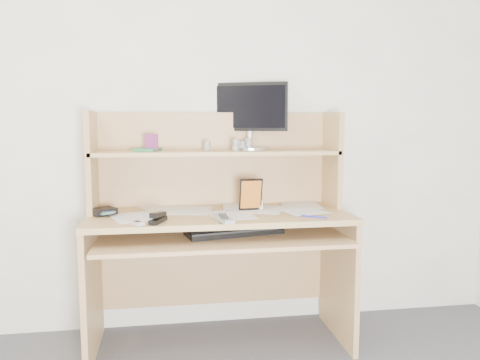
{
  "coord_description": "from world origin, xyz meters",
  "views": [
    {
      "loc": [
        -0.28,
        -1.01,
        1.22
      ],
      "look_at": [
        0.1,
        1.43,
        0.93
      ],
      "focal_mm": 35.0,
      "sensor_mm": 36.0,
      "label": 1
    }
  ],
  "objects": [
    {
      "name": "game_case",
      "position": [
        0.17,
        1.5,
        0.84
      ],
      "size": [
        0.13,
        0.02,
        0.18
      ],
      "primitive_type": "cube",
      "rotation": [
        0.0,
        0.0,
        0.06
      ],
      "color": "black",
      "rests_on": "paper_clutter"
    },
    {
      "name": "card_box",
      "position": [
        -0.36,
        1.61,
        1.13
      ],
      "size": [
        0.07,
        0.03,
        0.1
      ],
      "primitive_type": "cube",
      "rotation": [
        0.0,
        0.0,
        -0.16
      ],
      "color": "maroon",
      "rests_on": "desk"
    },
    {
      "name": "desk",
      "position": [
        0.0,
        1.56,
        0.69
      ],
      "size": [
        1.4,
        0.7,
        1.3
      ],
      "color": "tan",
      "rests_on": "floor"
    },
    {
      "name": "stapler",
      "position": [
        -0.33,
        1.27,
        0.78
      ],
      "size": [
        0.09,
        0.15,
        0.05
      ],
      "primitive_type": "cube",
      "rotation": [
        0.0,
        0.0,
        -0.38
      ],
      "color": "black",
      "rests_on": "paper_clutter"
    },
    {
      "name": "wallet",
      "position": [
        -0.62,
        1.52,
        0.77
      ],
      "size": [
        0.16,
        0.15,
        0.03
      ],
      "primitive_type": "cube",
      "rotation": [
        0.0,
        0.0,
        0.55
      ],
      "color": "black",
      "rests_on": "paper_clutter"
    },
    {
      "name": "blue_pen",
      "position": [
        0.46,
        1.25,
        0.76
      ],
      "size": [
        0.11,
        0.09,
        0.01
      ],
      "primitive_type": "cylinder",
      "rotation": [
        1.57,
        0.0,
        0.93
      ],
      "color": "#1A1AC4",
      "rests_on": "paper_clutter"
    },
    {
      "name": "flip_phone",
      "position": [
        -0.43,
        1.22,
        0.77
      ],
      "size": [
        0.07,
        0.09,
        0.02
      ],
      "primitive_type": "cube",
      "rotation": [
        0.0,
        0.0,
        0.56
      ],
      "color": "silver",
      "rests_on": "paper_clutter"
    },
    {
      "name": "monitor",
      "position": [
        0.21,
        1.73,
        1.29
      ],
      "size": [
        0.43,
        0.25,
        0.39
      ],
      "rotation": [
        0.0,
        0.0,
        -0.41
      ],
      "color": "#B1B2B7",
      "rests_on": "desk"
    },
    {
      "name": "shelf_book",
      "position": [
        -0.39,
        1.65,
        1.09
      ],
      "size": [
        0.16,
        0.19,
        0.02
      ],
      "primitive_type": "cube",
      "rotation": [
        0.0,
        0.0,
        -0.29
      ],
      "color": "#35845A",
      "rests_on": "desk"
    },
    {
      "name": "digital_camera",
      "position": [
        0.21,
        1.54,
        0.78
      ],
      "size": [
        0.1,
        0.06,
        0.06
      ],
      "primitive_type": "cube",
      "rotation": [
        0.0,
        0.0,
        -0.31
      ],
      "color": "#B0AFB2",
      "rests_on": "paper_clutter"
    },
    {
      "name": "keyboard",
      "position": [
        0.06,
        1.39,
        0.67
      ],
      "size": [
        0.53,
        0.28,
        0.03
      ],
      "rotation": [
        0.0,
        0.0,
        0.21
      ],
      "color": "black",
      "rests_on": "desk"
    },
    {
      "name": "chip_stack_c",
      "position": [
        0.15,
        1.66,
        1.11
      ],
      "size": [
        0.04,
        0.04,
        0.05
      ],
      "primitive_type": "cylinder",
      "rotation": [
        0.0,
        0.0,
        -0.0
      ],
      "color": "black",
      "rests_on": "desk"
    },
    {
      "name": "chip_stack_d",
      "position": [
        0.19,
        1.67,
        1.12
      ],
      "size": [
        0.05,
        0.05,
        0.07
      ],
      "primitive_type": "cylinder",
      "rotation": [
        0.0,
        0.0,
        0.15
      ],
      "color": "white",
      "rests_on": "desk"
    },
    {
      "name": "chip_stack_a",
      "position": [
        -0.05,
        1.63,
        1.11
      ],
      "size": [
        0.05,
        0.05,
        0.05
      ],
      "primitive_type": "cylinder",
      "rotation": [
        0.0,
        0.0,
        0.27
      ],
      "color": "black",
      "rests_on": "desk"
    },
    {
      "name": "sticky_note_pad",
      "position": [
        -0.33,
        1.5,
        0.75
      ],
      "size": [
        0.08,
        0.08,
        0.01
      ],
      "primitive_type": "cube",
      "rotation": [
        0.0,
        0.0,
        -0.19
      ],
      "color": "#F0FF43",
      "rests_on": "desk"
    },
    {
      "name": "back_wall",
      "position": [
        0.0,
        1.8,
        1.25
      ],
      "size": [
        3.6,
        0.04,
        2.5
      ],
      "primitive_type": "cube",
      "color": "white",
      "rests_on": "floor"
    },
    {
      "name": "tv_remote",
      "position": [
        -0.01,
        1.24,
        0.77
      ],
      "size": [
        0.09,
        0.2,
        0.02
      ],
      "primitive_type": "cube",
      "rotation": [
        0.0,
        0.0,
        0.21
      ],
      "color": "gray",
      "rests_on": "paper_clutter"
    },
    {
      "name": "paper_clutter",
      "position": [
        0.0,
        1.48,
        0.75
      ],
      "size": [
        1.32,
        0.54,
        0.01
      ],
      "primitive_type": "cube",
      "color": "silver",
      "rests_on": "desk"
    },
    {
      "name": "chip_stack_b",
      "position": [
        0.11,
        1.59,
        1.11
      ],
      "size": [
        0.05,
        0.05,
        0.07
      ],
      "primitive_type": "cylinder",
      "rotation": [
        0.0,
        0.0,
        -0.36
      ],
      "color": "white",
      "rests_on": "desk"
    }
  ]
}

